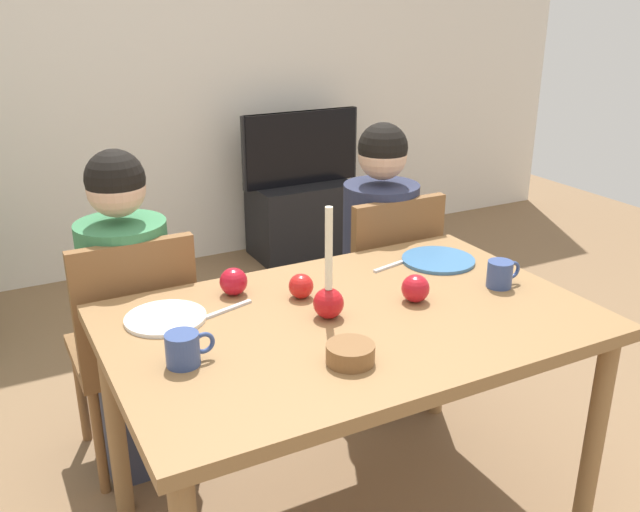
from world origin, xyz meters
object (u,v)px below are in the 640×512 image
Objects in this scene: candle_centerpiece at (329,296)px; apple_by_left_plate at (416,289)px; dining_table at (351,341)px; chair_right at (383,285)px; chair_left at (134,340)px; tv_stand at (302,219)px; apple_by_right_mug at (234,281)px; plate_right at (438,260)px; mug_left at (184,349)px; plate_left at (165,318)px; person_left_child at (130,321)px; bowl_walnuts at (350,353)px; mug_right at (501,274)px; tv at (301,148)px; apple_near_candle at (301,286)px; person_right_child at (379,270)px.

apple_by_left_plate is (0.29, -0.03, -0.03)m from candle_centerpiece.
chair_right is (0.50, 0.61, -0.15)m from dining_table.
chair_left is 2.68× the size of candle_centerpiece.
tv_stand is at bearing 48.88° from chair_left.
dining_table is 16.04× the size of apple_by_right_mug.
mug_left is at bearing -164.52° from plate_right.
plate_left is at bearing 155.02° from dining_table.
person_left_child is 1.00m from apple_by_left_plate.
chair_right is at bearing 50.35° from dining_table.
chair_left is 0.77× the size of person_left_child.
mug_left is at bearing 153.71° from bowl_walnuts.
chair_right is 7.33× the size of mug_right.
apple_by_left_plate is at bearing 31.87° from bowl_walnuts.
tv_stand is 2.40m from apple_by_right_mug.
apple_by_right_mug is (-0.74, 0.07, 0.04)m from plate_right.
apple_by_right_mug is at bearing -158.12° from chair_right.
apple_by_right_mug is at bearing 17.89° from plate_left.
tv is at bearing 74.69° from chair_right.
chair_right is at bearing 32.54° from mug_left.
mug_left and mug_right have the same top height.
bowl_walnuts is at bearing -143.40° from plate_right.
apple_near_candle is at bearing -175.04° from plate_right.
person_right_child is at bearing 66.47° from apple_by_left_plate.
plate_left is 2.69× the size of apple_by_right_mug.
chair_right reaches higher than dining_table.
chair_left reaches higher than apple_by_left_plate.
dining_table is 2.50m from tv.
dining_table is 1.19× the size of person_left_child.
plate_left is 1.05m from mug_right.
mug_left is (-1.48, -2.34, 0.55)m from tv_stand.
chair_right is 0.77m from apple_near_candle.
dining_table is at bearing -112.80° from tv.
mug_right is at bearing -32.89° from person_left_child.
candle_centerpiece is 0.46m from mug_left.
plate_right is 0.27m from mug_right.
chair_right is at bearing -105.32° from tv_stand.
apple_by_left_plate is (0.73, -0.64, 0.22)m from person_left_child.
person_right_child is 9.06× the size of mug_left.
candle_centerpiece reaches higher than dining_table.
plate_left is at bearing -86.80° from chair_left.
mug_left is (-0.01, -0.65, 0.28)m from chair_left.
apple_by_right_mug is at bearing 145.72° from apple_near_candle.
chair_left is 1.09m from plate_right.
candle_centerpiece reaches higher than tv_stand.
chair_right reaches higher than apple_near_candle.
tv_stand is at bearing 58.64° from apple_by_right_mug.
tv is 6.43× the size of mug_right.
apple_near_candle is at bearing -43.96° from chair_left.
apple_by_right_mug is at bearing -51.93° from person_left_child.
chair_left is 1.14× the size of tv.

